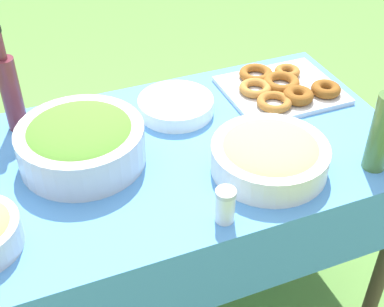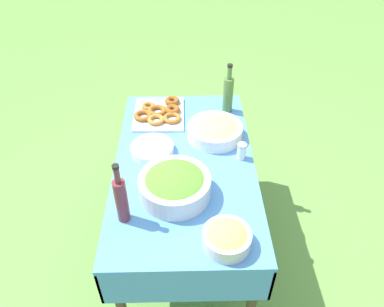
% 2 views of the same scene
% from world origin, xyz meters
% --- Properties ---
extents(ground_plane, '(14.00, 14.00, 0.00)m').
position_xyz_m(ground_plane, '(0.00, 0.00, 0.00)').
color(ground_plane, '#609342').
extents(picnic_table, '(1.33, 0.75, 0.71)m').
position_xyz_m(picnic_table, '(0.00, 0.00, 0.61)').
color(picnic_table, '#4C8CD1').
rests_on(picnic_table, ground_plane).
extents(salad_bowl, '(0.35, 0.35, 0.13)m').
position_xyz_m(salad_bowl, '(0.24, -0.05, 0.78)').
color(salad_bowl, silver).
rests_on(salad_bowl, picnic_table).
extents(pasta_bowl, '(0.32, 0.32, 0.10)m').
position_xyz_m(pasta_bowl, '(-0.22, 0.18, 0.76)').
color(pasta_bowl, white).
rests_on(pasta_bowl, picnic_table).
extents(donut_platter, '(0.36, 0.33, 0.05)m').
position_xyz_m(donut_platter, '(-0.44, -0.15, 0.73)').
color(donut_platter, silver).
rests_on(donut_platter, picnic_table).
extents(plate_stack, '(0.23, 0.23, 0.05)m').
position_xyz_m(plate_stack, '(-0.08, -0.18, 0.74)').
color(plate_stack, white).
rests_on(plate_stack, picnic_table).
extents(olive_oil_bottle, '(0.06, 0.06, 0.32)m').
position_xyz_m(olive_oil_bottle, '(-0.49, 0.27, 0.84)').
color(olive_oil_bottle, '#4C7238').
rests_on(olive_oil_bottle, picnic_table).
extents(wine_bottle, '(0.06, 0.06, 0.33)m').
position_xyz_m(wine_bottle, '(0.39, -0.28, 0.84)').
color(wine_bottle, maroon).
rests_on(wine_bottle, picnic_table).
extents(fruit_bowl, '(0.21, 0.21, 0.09)m').
position_xyz_m(fruit_bowl, '(0.54, 0.17, 0.76)').
color(fruit_bowl, silver).
rests_on(fruit_bowl, picnic_table).
extents(salt_shaker, '(0.05, 0.05, 0.09)m').
position_xyz_m(salt_shaker, '(-0.02, 0.31, 0.76)').
color(salt_shaker, white).
rests_on(salt_shaker, picnic_table).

